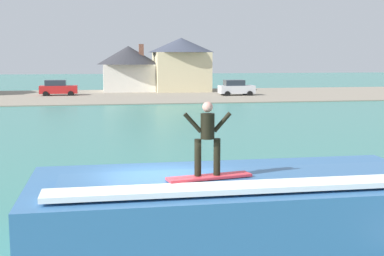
{
  "coord_description": "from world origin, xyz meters",
  "views": [
    {
      "loc": [
        -1.32,
        -12.47,
        4.44
      ],
      "look_at": [
        1.88,
        5.62,
        1.92
      ],
      "focal_mm": 48.3,
      "sensor_mm": 36.0,
      "label": 1
    }
  ],
  "objects_px": {
    "surfer": "(208,134)",
    "car_near_shore": "(58,88)",
    "house_gabled_white": "(181,62)",
    "car_far_shore": "(236,88)",
    "house_small_cottage": "(128,66)",
    "wave_crest": "(234,205)",
    "surfboard": "(209,177)"
  },
  "relations": [
    {
      "from": "house_small_cottage",
      "to": "car_near_shore",
      "type": "bearing_deg",
      "value": -143.81
    },
    {
      "from": "wave_crest",
      "to": "house_small_cottage",
      "type": "height_order",
      "value": "house_small_cottage"
    },
    {
      "from": "car_far_shore",
      "to": "house_gabled_white",
      "type": "distance_m",
      "value": 10.55
    },
    {
      "from": "surfboard",
      "to": "surfer",
      "type": "xyz_separation_m",
      "value": [
        -0.04,
        0.03,
        0.99
      ]
    },
    {
      "from": "surfer",
      "to": "car_near_shore",
      "type": "bearing_deg",
      "value": 98.28
    },
    {
      "from": "wave_crest",
      "to": "surfboard",
      "type": "height_order",
      "value": "surfboard"
    },
    {
      "from": "house_gabled_white",
      "to": "car_far_shore",
      "type": "bearing_deg",
      "value": -60.35
    },
    {
      "from": "car_far_shore",
      "to": "wave_crest",
      "type": "bearing_deg",
      "value": -104.9
    },
    {
      "from": "wave_crest",
      "to": "car_far_shore",
      "type": "height_order",
      "value": "car_far_shore"
    },
    {
      "from": "surfer",
      "to": "house_gabled_white",
      "type": "distance_m",
      "value": 55.79
    },
    {
      "from": "car_far_shore",
      "to": "house_small_cottage",
      "type": "xyz_separation_m",
      "value": [
        -11.79,
        9.58,
        2.44
      ]
    },
    {
      "from": "surfboard",
      "to": "house_gabled_white",
      "type": "height_order",
      "value": "house_gabled_white"
    },
    {
      "from": "house_gabled_white",
      "to": "surfer",
      "type": "bearing_deg",
      "value": -98.22
    },
    {
      "from": "car_near_shore",
      "to": "house_gabled_white",
      "type": "distance_m",
      "value": 16.41
    },
    {
      "from": "car_far_shore",
      "to": "house_gabled_white",
      "type": "height_order",
      "value": "house_gabled_white"
    },
    {
      "from": "surfer",
      "to": "car_far_shore",
      "type": "distance_m",
      "value": 48.2
    },
    {
      "from": "house_small_cottage",
      "to": "house_gabled_white",
      "type": "bearing_deg",
      "value": -6.44
    },
    {
      "from": "house_gabled_white",
      "to": "surfboard",
      "type": "bearing_deg",
      "value": -98.17
    },
    {
      "from": "car_far_shore",
      "to": "house_gabled_white",
      "type": "bearing_deg",
      "value": 119.65
    },
    {
      "from": "house_gabled_white",
      "to": "house_small_cottage",
      "type": "relative_size",
      "value": 1.06
    },
    {
      "from": "surfboard",
      "to": "car_far_shore",
      "type": "bearing_deg",
      "value": 74.41
    },
    {
      "from": "car_near_shore",
      "to": "car_far_shore",
      "type": "bearing_deg",
      "value": -9.54
    },
    {
      "from": "wave_crest",
      "to": "surfer",
      "type": "relative_size",
      "value": 5.82
    },
    {
      "from": "surfboard",
      "to": "car_near_shore",
      "type": "bearing_deg",
      "value": 98.33
    },
    {
      "from": "wave_crest",
      "to": "car_far_shore",
      "type": "distance_m",
      "value": 47.34
    },
    {
      "from": "car_near_shore",
      "to": "house_small_cottage",
      "type": "relative_size",
      "value": 0.53
    },
    {
      "from": "surfer",
      "to": "house_small_cottage",
      "type": "xyz_separation_m",
      "value": [
        1.2,
        55.97,
        0.7
      ]
    },
    {
      "from": "surfer",
      "to": "house_gabled_white",
      "type": "xyz_separation_m",
      "value": [
        7.97,
        55.2,
        1.14
      ]
    },
    {
      "from": "wave_crest",
      "to": "car_near_shore",
      "type": "height_order",
      "value": "car_near_shore"
    },
    {
      "from": "surfer",
      "to": "house_gabled_white",
      "type": "bearing_deg",
      "value": 81.78
    },
    {
      "from": "surfboard",
      "to": "house_gabled_white",
      "type": "bearing_deg",
      "value": 81.83
    },
    {
      "from": "house_gabled_white",
      "to": "car_near_shore",
      "type": "bearing_deg",
      "value": -160.4
    }
  ]
}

